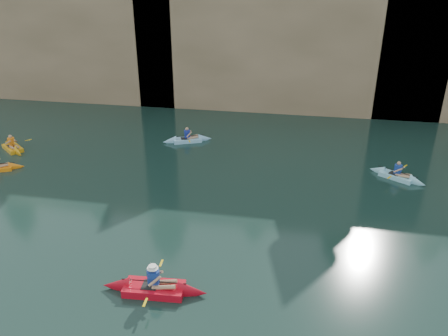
# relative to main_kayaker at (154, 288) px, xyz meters

# --- Properties ---
(ground) EXTENTS (160.00, 160.00, 0.00)m
(ground) POSITION_rel_main_kayaker_xyz_m (1.05, 1.09, -0.19)
(ground) COLOR black
(ground) RESTS_ON ground
(cliff) EXTENTS (70.00, 16.00, 12.00)m
(cliff) POSITION_rel_main_kayaker_xyz_m (1.05, 31.09, 5.81)
(cliff) COLOR #CBB67C
(cliff) RESTS_ON ground
(cliff_slab_west) EXTENTS (26.00, 2.40, 10.56)m
(cliff_slab_west) POSITION_rel_main_kayaker_xyz_m (-18.95, 23.69, 5.09)
(cliff_slab_west) COLOR #9C7E5E
(cliff_slab_west) RESTS_ON ground
(cliff_slab_center) EXTENTS (24.00, 2.40, 11.40)m
(cliff_slab_center) POSITION_rel_main_kayaker_xyz_m (3.05, 23.69, 5.51)
(cliff_slab_center) COLOR #9C7E5E
(cliff_slab_center) RESTS_ON ground
(sea_cave_west) EXTENTS (4.50, 1.00, 4.00)m
(sea_cave_west) POSITION_rel_main_kayaker_xyz_m (-16.95, 23.04, 1.81)
(sea_cave_west) COLOR black
(sea_cave_west) RESTS_ON ground
(sea_cave_center) EXTENTS (3.50, 1.00, 3.20)m
(sea_cave_center) POSITION_rel_main_kayaker_xyz_m (-2.95, 23.04, 1.41)
(sea_cave_center) COLOR black
(sea_cave_center) RESTS_ON ground
(sea_cave_east) EXTENTS (5.00, 1.00, 4.50)m
(sea_cave_east) POSITION_rel_main_kayaker_xyz_m (11.05, 23.04, 2.06)
(sea_cave_east) COLOR black
(sea_cave_east) RESTS_ON ground
(main_kayaker) EXTENTS (3.89, 2.58, 1.43)m
(main_kayaker) POSITION_rel_main_kayaker_xyz_m (0.00, 0.00, 0.00)
(main_kayaker) COLOR red
(main_kayaker) RESTS_ON ground
(kayaker_ltblue_near) EXTENTS (3.11, 2.39, 1.27)m
(kayaker_ltblue_near) POSITION_rel_main_kayaker_xyz_m (10.19, 11.59, -0.03)
(kayaker_ltblue_near) COLOR #8CD3EA
(kayaker_ltblue_near) RESTS_ON ground
(kayaker_yellow) EXTENTS (2.96, 2.52, 1.29)m
(kayaker_yellow) POSITION_rel_main_kayaker_xyz_m (-13.54, 11.44, -0.03)
(kayaker_yellow) COLOR orange
(kayaker_yellow) RESTS_ON ground
(kayaker_ltblue_mid) EXTENTS (3.37, 2.32, 1.27)m
(kayaker_ltblue_mid) POSITION_rel_main_kayaker_xyz_m (-2.81, 15.00, -0.03)
(kayaker_ltblue_mid) COLOR #8CC9EB
(kayaker_ltblue_mid) RESTS_ON ground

